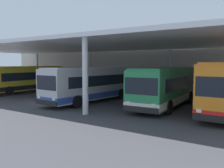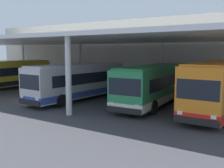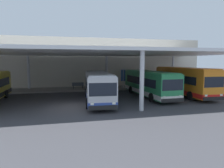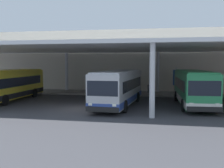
% 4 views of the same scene
% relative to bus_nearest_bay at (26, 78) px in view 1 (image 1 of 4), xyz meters
% --- Properties ---
extents(ground_plane, '(200.00, 200.00, 0.00)m').
position_rel_bus_nearest_bay_xyz_m(ground_plane, '(8.55, -3.64, -1.66)').
color(ground_plane, '#3D3D42').
extents(platform_kerb, '(42.00, 4.50, 0.18)m').
position_rel_bus_nearest_bay_xyz_m(platform_kerb, '(8.55, 8.11, -1.57)').
color(platform_kerb, gray).
rests_on(platform_kerb, ground).
extents(station_building_facade, '(48.00, 1.60, 8.35)m').
position_rel_bus_nearest_bay_xyz_m(station_building_facade, '(8.55, 11.36, 2.52)').
color(station_building_facade, beige).
rests_on(station_building_facade, ground).
extents(canopy_shelter, '(40.00, 17.00, 5.55)m').
position_rel_bus_nearest_bay_xyz_m(canopy_shelter, '(8.55, 1.86, 3.66)').
color(canopy_shelter, silver).
rests_on(canopy_shelter, ground).
extents(bus_nearest_bay, '(2.95, 10.60, 3.17)m').
position_rel_bus_nearest_bay_xyz_m(bus_nearest_bay, '(0.00, 0.00, 0.00)').
color(bus_nearest_bay, yellow).
rests_on(bus_nearest_bay, ground).
extents(bus_second_bay, '(3.19, 10.67, 3.17)m').
position_rel_bus_nearest_bay_xyz_m(bus_second_bay, '(11.55, -1.33, 0.00)').
color(bus_second_bay, '#B7B7BC').
rests_on(bus_second_bay, ground).
extents(bus_middle_bay, '(3.05, 10.63, 3.17)m').
position_rel_bus_nearest_bay_xyz_m(bus_middle_bay, '(18.15, 0.17, 0.00)').
color(bus_middle_bay, '#28844C').
rests_on(bus_middle_bay, ground).
extents(bench_waiting, '(1.80, 0.45, 0.92)m').
position_rel_bus_nearest_bay_xyz_m(bench_waiting, '(9.81, 8.18, -0.99)').
color(bench_waiting, '#4C515B').
rests_on(bench_waiting, platform_kerb).
extents(trash_bin, '(0.52, 0.52, 0.98)m').
position_rel_bus_nearest_bay_xyz_m(trash_bin, '(13.77, 8.34, -0.98)').
color(trash_bin, '#33383D').
rests_on(trash_bin, platform_kerb).
extents(banner_sign, '(0.70, 0.12, 3.20)m').
position_rel_bus_nearest_bay_xyz_m(banner_sign, '(16.89, 7.30, 0.32)').
color(banner_sign, '#B2B2B7').
rests_on(banner_sign, platform_kerb).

